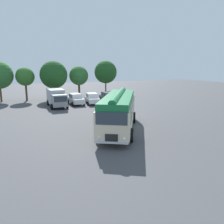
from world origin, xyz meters
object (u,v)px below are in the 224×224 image
Objects in this scene: vintage_bus at (119,110)px; car_mid_left at (92,98)px; car_mid_right at (108,97)px; car_near_left at (76,99)px; box_van at (56,97)px.

car_mid_left is at bearing 80.46° from vintage_bus.
vintage_bus reaches higher than car_mid_left.
car_mid_right is at bearing 6.23° from car_mid_left.
vintage_bus is 2.33× the size of car_near_left.
car_mid_right is (2.82, 0.31, 0.00)m from car_mid_left.
car_near_left is at bearing 90.09° from vintage_bus.
car_near_left is 1.00× the size of car_mid_right.
vintage_bus is 15.09m from car_near_left.
car_mid_left is 5.49m from box_van.
vintage_bus is 14.75m from box_van.
car_near_left and car_mid_right have the same top height.
box_van reaches higher than car_mid_right.
box_van reaches higher than car_mid_left.
car_near_left is 3.11m from box_van.
vintage_bus is 2.33× the size of car_mid_right.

